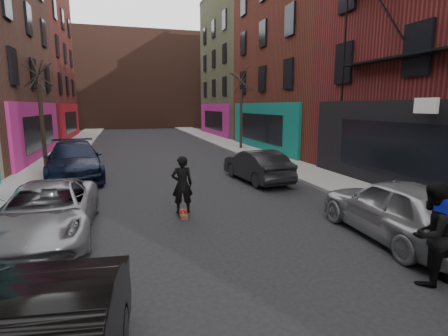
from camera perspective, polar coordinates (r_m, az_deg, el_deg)
sidewalk_left at (r=31.53m, az=-23.08°, el=3.44°), size 2.50×84.00×0.13m
sidewalk_right at (r=32.45m, az=-0.58°, el=4.42°), size 2.50×84.00×0.13m
buildings_right at (r=23.82m, az=28.10°, el=20.39°), size 12.00×56.00×16.00m
building_far at (r=57.29m, az=-14.06°, el=13.55°), size 40.00×10.00×14.00m
tree_left_far at (r=19.50m, az=-27.78°, el=9.23°), size 2.00×2.00×6.50m
tree_right_far at (r=26.54m, az=2.82°, el=10.63°), size 2.00×2.00×6.80m
parked_left_far at (r=9.96m, az=-26.91°, el=-6.23°), size 2.31×4.91×1.36m
parked_left_end at (r=17.33m, az=-23.28°, el=1.13°), size 3.07×6.00×1.66m
parked_right_far at (r=9.68m, az=26.59°, el=-6.00°), size 2.08×4.70×1.57m
parked_right_end at (r=15.42m, az=5.37°, el=0.39°), size 1.90×4.37×1.40m
skateboard at (r=10.77m, az=-6.74°, el=-7.48°), size 0.25×0.81×0.10m
skateboarder at (r=10.53m, az=-6.84°, el=-2.70°), size 0.65×0.44×1.74m
pedestrian at (r=7.59m, az=30.75°, el=-9.24°), size 1.06×0.91×1.91m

